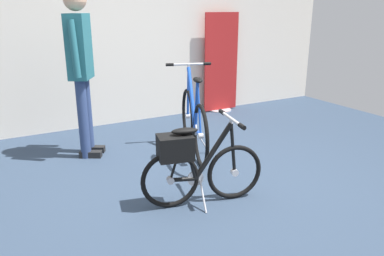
{
  "coord_description": "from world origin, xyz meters",
  "views": [
    {
      "loc": [
        -1.67,
        -2.65,
        1.6
      ],
      "look_at": [
        -0.07,
        0.26,
        0.55
      ],
      "focal_mm": 35.59,
      "sensor_mm": 36.0,
      "label": 1
    }
  ],
  "objects_px": {
    "folding_bike_foreground": "(195,164)",
    "floor_banner_stand": "(221,69)",
    "display_bike_left": "(194,122)",
    "visitor_near_wall": "(80,62)"
  },
  "relations": [
    {
      "from": "floor_banner_stand",
      "to": "folding_bike_foreground",
      "type": "distance_m",
      "value": 3.15
    },
    {
      "from": "display_bike_left",
      "to": "visitor_near_wall",
      "type": "distance_m",
      "value": 1.38
    },
    {
      "from": "folding_bike_foreground",
      "to": "floor_banner_stand",
      "type": "bearing_deg",
      "value": 53.13
    },
    {
      "from": "visitor_near_wall",
      "to": "floor_banner_stand",
      "type": "bearing_deg",
      "value": 21.15
    },
    {
      "from": "floor_banner_stand",
      "to": "display_bike_left",
      "type": "distance_m",
      "value": 1.98
    },
    {
      "from": "folding_bike_foreground",
      "to": "visitor_near_wall",
      "type": "bearing_deg",
      "value": 107.64
    },
    {
      "from": "display_bike_left",
      "to": "visitor_near_wall",
      "type": "xyz_separation_m",
      "value": [
        -1.08,
        0.54,
        0.68
      ]
    },
    {
      "from": "folding_bike_foreground",
      "to": "display_bike_left",
      "type": "relative_size",
      "value": 0.76
    },
    {
      "from": "floor_banner_stand",
      "to": "visitor_near_wall",
      "type": "relative_size",
      "value": 0.85
    },
    {
      "from": "floor_banner_stand",
      "to": "folding_bike_foreground",
      "type": "bearing_deg",
      "value": -126.87
    }
  ]
}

